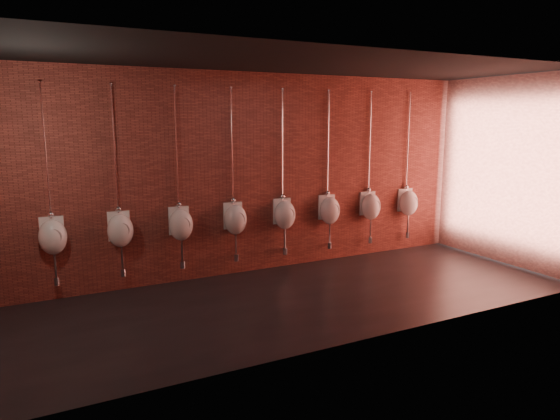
{
  "coord_description": "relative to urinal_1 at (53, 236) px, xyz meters",
  "views": [
    {
      "loc": [
        -3.04,
        -5.82,
        2.47
      ],
      "look_at": [
        0.35,
        0.9,
        1.1
      ],
      "focal_mm": 32.0,
      "sensor_mm": 36.0,
      "label": 1
    }
  ],
  "objects": [
    {
      "name": "urinal_4",
      "position": [
        2.63,
        0.0,
        0.0
      ],
      "size": [
        0.39,
        0.34,
        2.71
      ],
      "color": "white",
      "rests_on": "ground"
    },
    {
      "name": "urinal_2",
      "position": [
        0.88,
        0.0,
        0.0
      ],
      "size": [
        0.39,
        0.34,
        2.71
      ],
      "color": "white",
      "rests_on": "ground"
    },
    {
      "name": "urinal_5",
      "position": [
        3.51,
        0.0,
        0.0
      ],
      "size": [
        0.39,
        0.34,
        2.71
      ],
      "color": "white",
      "rests_on": "ground"
    },
    {
      "name": "room_shell",
      "position": [
        2.83,
        -1.37,
        1.08
      ],
      "size": [
        8.54,
        3.04,
        3.22
      ],
      "color": "black",
      "rests_on": "ground"
    },
    {
      "name": "urinal_8",
      "position": [
        6.14,
        0.0,
        0.0
      ],
      "size": [
        0.39,
        0.34,
        2.71
      ],
      "color": "white",
      "rests_on": "ground"
    },
    {
      "name": "urinal_1",
      "position": [
        0.0,
        0.0,
        0.0
      ],
      "size": [
        0.39,
        0.34,
        2.71
      ],
      "color": "white",
      "rests_on": "ground"
    },
    {
      "name": "urinal_3",
      "position": [
        1.75,
        0.0,
        0.0
      ],
      "size": [
        0.39,
        0.34,
        2.71
      ],
      "color": "white",
      "rests_on": "ground"
    },
    {
      "name": "urinal_7",
      "position": [
        5.26,
        0.0,
        0.0
      ],
      "size": [
        0.39,
        0.34,
        2.71
      ],
      "color": "white",
      "rests_on": "ground"
    },
    {
      "name": "ground",
      "position": [
        2.83,
        -1.37,
        -0.93
      ],
      "size": [
        8.5,
        8.5,
        0.0
      ],
      "primitive_type": "plane",
      "color": "black",
      "rests_on": "ground"
    },
    {
      "name": "urinal_6",
      "position": [
        4.38,
        0.0,
        0.0
      ],
      "size": [
        0.39,
        0.34,
        2.71
      ],
      "color": "white",
      "rests_on": "ground"
    }
  ]
}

